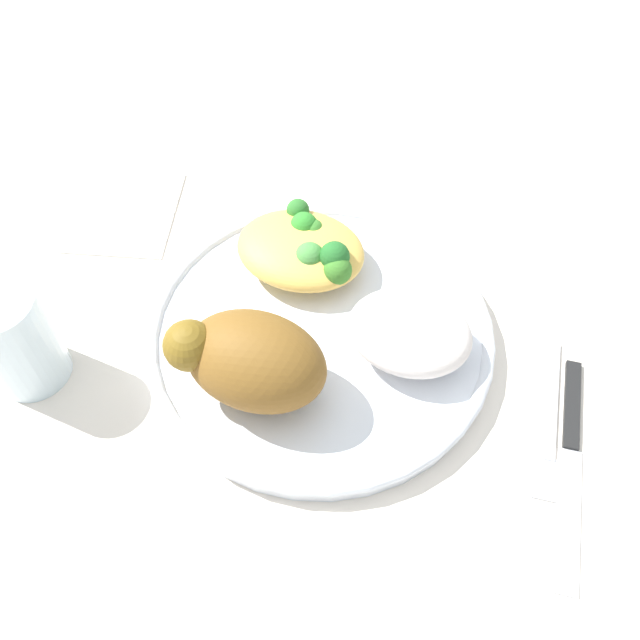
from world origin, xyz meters
TOP-DOWN VIEW (x-y plane):
  - ground_plane at (0.00, 0.00)m, footprint 2.00×2.00m
  - plate at (0.00, 0.00)m, footprint 0.29×0.29m
  - roasted_chicken at (0.03, 0.07)m, footprint 0.12×0.08m
  - rice_pile at (-0.07, -0.01)m, footprint 0.10×0.08m
  - mac_cheese_with_broccoli at (0.04, -0.06)m, footprint 0.11×0.09m
  - fork at (-0.20, 0.02)m, footprint 0.03×0.14m
  - knife at (-0.21, 0.03)m, footprint 0.03×0.19m
  - water_glass at (0.21, 0.11)m, footprint 0.06×0.06m
  - napkin at (0.23, -0.08)m, footprint 0.12×0.14m

SIDE VIEW (x-z plane):
  - ground_plane at x=0.00m, z-range 0.00..0.00m
  - napkin at x=0.23m, z-range 0.00..0.00m
  - fork at x=-0.20m, z-range 0.00..0.01m
  - knife at x=-0.21m, z-range 0.00..0.01m
  - plate at x=0.00m, z-range 0.00..0.02m
  - mac_cheese_with_broccoli at x=0.04m, z-range 0.02..0.06m
  - rice_pile at x=-0.07m, z-range 0.02..0.06m
  - water_glass at x=0.21m, z-range 0.00..0.09m
  - roasted_chicken at x=0.03m, z-range 0.02..0.09m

